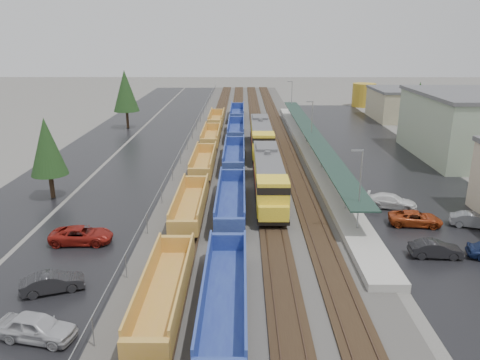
% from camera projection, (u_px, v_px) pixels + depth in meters
% --- Properties ---
extents(ballast_strip, '(20.00, 160.00, 0.08)m').
position_uv_depth(ballast_strip, '(247.00, 139.00, 80.66)').
color(ballast_strip, '#302D2B').
rests_on(ballast_strip, ground).
extents(trackbed, '(14.60, 160.00, 0.22)m').
position_uv_depth(trackbed, '(247.00, 139.00, 80.63)').
color(trackbed, black).
rests_on(trackbed, ground).
extents(west_parking_lot, '(10.00, 160.00, 0.02)m').
position_uv_depth(west_parking_lot, '(161.00, 139.00, 80.75)').
color(west_parking_lot, black).
rests_on(west_parking_lot, ground).
extents(west_road, '(9.00, 160.00, 0.02)m').
position_uv_depth(west_road, '(103.00, 139.00, 80.80)').
color(west_road, black).
rests_on(west_road, ground).
extents(east_commuter_lot, '(16.00, 100.00, 0.02)m').
position_uv_depth(east_commuter_lot, '(373.00, 154.00, 71.04)').
color(east_commuter_lot, black).
rests_on(east_commuter_lot, ground).
extents(station_platform, '(3.00, 80.00, 8.00)m').
position_uv_depth(station_platform, '(311.00, 149.00, 70.88)').
color(station_platform, '#9E9B93').
rests_on(station_platform, ground).
extents(chainlink_fence, '(0.08, 160.04, 2.02)m').
position_uv_depth(chainlink_fence, '(191.00, 132.00, 78.75)').
color(chainlink_fence, gray).
rests_on(chainlink_fence, ground).
extents(distant_hills, '(301.00, 140.00, 25.20)m').
position_uv_depth(distant_hills, '(338.00, 71.00, 224.19)').
color(distant_hills, '#495542').
rests_on(distant_hills, ground).
extents(tree_west_near, '(3.96, 3.96, 9.00)m').
position_uv_depth(tree_west_near, '(47.00, 147.00, 50.42)').
color(tree_west_near, '#332316').
rests_on(tree_west_near, ground).
extents(tree_west_far, '(4.84, 4.84, 11.00)m').
position_uv_depth(tree_west_far, '(125.00, 91.00, 88.19)').
color(tree_west_far, '#332316').
rests_on(tree_west_far, ground).
extents(tree_east, '(4.40, 4.40, 10.00)m').
position_uv_depth(tree_east, '(418.00, 104.00, 76.69)').
color(tree_east, '#332316').
rests_on(tree_east, ground).
extents(locomotive_lead, '(3.06, 20.18, 4.57)m').
position_uv_depth(locomotive_lead, '(269.00, 177.00, 51.21)').
color(locomotive_lead, black).
rests_on(locomotive_lead, ground).
extents(locomotive_trail, '(3.06, 20.18, 4.57)m').
position_uv_depth(locomotive_trail, '(261.00, 137.00, 71.25)').
color(locomotive_trail, black).
rests_on(locomotive_trail, ground).
extents(well_string_yellow, '(2.70, 94.64, 2.40)m').
position_uv_depth(well_string_yellow, '(198.00, 181.00, 53.96)').
color(well_string_yellow, gold).
rests_on(well_string_yellow, ground).
extents(well_string_blue, '(2.80, 107.17, 2.48)m').
position_uv_depth(well_string_blue, '(233.00, 175.00, 56.30)').
color(well_string_blue, navy).
rests_on(well_string_blue, ground).
extents(storage_tank, '(5.68, 5.68, 5.68)m').
position_uv_depth(storage_tank, '(364.00, 95.00, 116.19)').
color(storage_tank, '#B38E23').
rests_on(storage_tank, ground).
extents(parked_car_west_a, '(2.87, 5.04, 1.62)m').
position_uv_depth(parked_car_west_a, '(37.00, 327.00, 27.79)').
color(parked_car_west_a, '#AEAEB3').
rests_on(parked_car_west_a, ground).
extents(parked_car_west_b, '(2.97, 4.57, 1.42)m').
position_uv_depth(parked_car_west_b, '(53.00, 283.00, 32.97)').
color(parked_car_west_b, black).
rests_on(parked_car_west_b, ground).
extents(parked_car_west_c, '(2.63, 5.42, 1.48)m').
position_uv_depth(parked_car_west_c, '(82.00, 235.00, 40.62)').
color(parked_car_west_c, maroon).
rests_on(parked_car_west_c, ground).
extents(parked_car_east_a, '(1.75, 4.31, 1.39)m').
position_uv_depth(parked_car_east_a, '(436.00, 249.00, 38.09)').
color(parked_car_east_a, black).
rests_on(parked_car_east_a, ground).
extents(parked_car_east_b, '(2.85, 5.19, 1.38)m').
position_uv_depth(parked_car_east_b, '(415.00, 219.00, 44.44)').
color(parked_car_east_b, '#9A3613').
rests_on(parked_car_east_b, ground).
extents(parked_car_east_c, '(3.55, 5.50, 1.48)m').
position_uv_depth(parked_car_east_c, '(391.00, 201.00, 48.82)').
color(parked_car_east_c, silver).
rests_on(parked_car_east_c, ground).
extents(parked_car_east_e, '(2.65, 4.40, 1.37)m').
position_uv_depth(parked_car_east_e, '(473.00, 220.00, 44.00)').
color(parked_car_east_e, '#5E5F63').
rests_on(parked_car_east_e, ground).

